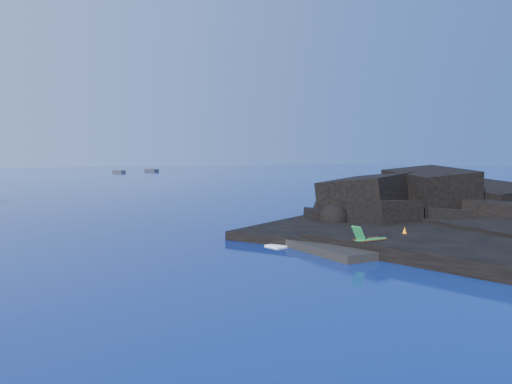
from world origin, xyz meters
TOP-DOWN VIEW (x-y plane):
  - ground at (0.00, 0.00)m, footprint 400.00×400.00m
  - headland at (13.00, 3.00)m, footprint 24.00×24.00m
  - beach at (4.50, 0.50)m, footprint 9.08×6.86m
  - surf_foam at (5.00, 5.00)m, footprint 10.00×8.00m
  - deck_chair at (2.23, -1.13)m, footprint 1.55×0.77m
  - towel at (6.24, 0.81)m, footprint 2.31×1.87m
  - sunbather at (6.24, 0.81)m, footprint 1.79×1.25m
  - marker_cone at (5.00, -0.74)m, footprint 0.41×0.41m
  - distant_boat_a at (33.89, 117.64)m, footprint 2.24×4.84m
  - distant_boat_b at (45.91, 123.43)m, footprint 2.57×5.35m

SIDE VIEW (x-z plane):
  - ground at x=0.00m, z-range 0.00..0.00m
  - headland at x=13.00m, z-range -1.80..1.80m
  - beach at x=4.50m, z-range -0.35..0.35m
  - surf_foam at x=5.00m, z-range -0.03..0.03m
  - distant_boat_a at x=33.89m, z-range -0.31..0.31m
  - distant_boat_b at x=45.91m, z-range -0.34..0.34m
  - towel at x=6.24m, z-range 0.35..0.41m
  - sunbather at x=6.24m, z-range 0.41..0.64m
  - marker_cone at x=5.00m, z-range 0.35..0.93m
  - deck_chair at x=2.23m, z-range 0.35..1.38m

